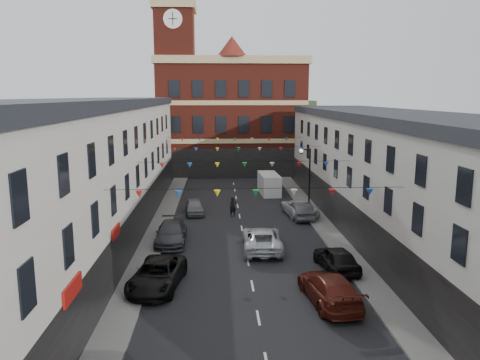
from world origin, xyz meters
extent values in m
plane|color=black|center=(0.00, 0.00, 0.00)|extent=(160.00, 160.00, 0.00)
cube|color=#605E5B|center=(-6.90, 2.00, 0.07)|extent=(1.80, 64.00, 0.15)
cube|color=#605E5B|center=(6.90, 2.00, 0.07)|extent=(1.80, 64.00, 0.15)
cube|color=beige|center=(-11.80, 1.00, 5.00)|extent=(8.00, 56.00, 10.00)
cube|color=black|center=(-11.80, 1.00, 10.35)|extent=(8.40, 56.00, 0.70)
cube|color=black|center=(-7.75, 1.00, 1.60)|extent=(0.12, 56.00, 3.20)
cube|color=#B4B3A9|center=(11.80, 1.00, 4.50)|extent=(8.00, 56.00, 9.00)
cube|color=black|center=(11.80, 1.00, 9.35)|extent=(8.40, 56.00, 0.70)
cube|color=black|center=(7.75, 1.00, 1.60)|extent=(0.12, 56.00, 3.20)
cube|color=maroon|center=(0.00, 38.00, 7.50)|extent=(20.00, 12.00, 15.00)
cube|color=tan|center=(0.00, 38.00, 15.50)|extent=(20.60, 12.60, 1.00)
cone|color=maroon|center=(0.00, 33.00, 17.20)|extent=(4.00, 4.00, 2.60)
cube|color=maroon|center=(-7.50, 35.00, 12.00)|extent=(5.00, 5.00, 24.00)
cube|color=tan|center=(-7.50, 35.00, 22.50)|extent=(5.60, 5.60, 1.20)
cylinder|color=white|center=(-7.50, 32.45, 20.50)|extent=(2.40, 0.12, 2.40)
cube|color=#2C4B23|center=(-4.00, 62.00, 5.00)|extent=(40.00, 14.00, 10.00)
cylinder|color=black|center=(6.80, 14.00, 3.00)|extent=(0.14, 0.14, 6.00)
cylinder|color=black|center=(6.40, 14.00, 5.90)|extent=(0.90, 0.10, 0.10)
sphere|color=beige|center=(5.95, 14.00, 5.80)|extent=(0.36, 0.36, 0.36)
imported|color=black|center=(-5.50, -3.95, 0.78)|extent=(3.32, 5.90, 1.56)
imported|color=#3B3E42|center=(-5.50, 4.29, 0.78)|extent=(2.26, 5.43, 1.57)
imported|color=gray|center=(-4.18, 13.12, 0.70)|extent=(2.08, 4.27, 1.40)
imported|color=#511810|center=(3.93, -6.46, 0.81)|extent=(2.89, 5.80, 1.62)
imported|color=black|center=(5.50, -1.77, 0.78)|extent=(2.42, 4.76, 1.55)
imported|color=#414448|center=(5.50, 10.95, 0.75)|extent=(1.75, 4.61, 1.50)
imported|color=silver|center=(5.50, 12.16, 0.75)|extent=(3.13, 5.64, 1.49)
imported|color=silver|center=(1.16, 2.45, 0.81)|extent=(2.89, 5.95, 1.63)
cube|color=silver|center=(3.80, 21.83, 1.13)|extent=(2.22, 5.21, 2.26)
imported|color=black|center=(-0.61, 12.00, 0.90)|extent=(0.76, 0.62, 1.79)
camera|label=1|loc=(-1.95, -29.66, 10.94)|focal=35.00mm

